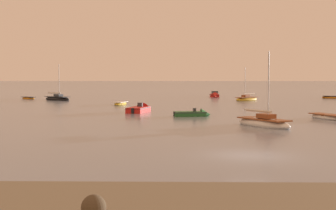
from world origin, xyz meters
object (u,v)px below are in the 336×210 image
(motorboat_moored_0, at_px, (195,114))
(sailboat_moored_1, at_px, (57,99))
(rowboat_moored_3, at_px, (120,104))
(motorboat_moored_1, at_px, (140,110))
(rowboat_moored_0, at_px, (327,117))
(rowboat_moored_2, at_px, (333,97))
(motorboat_moored_3, at_px, (215,96))
(sailboat_moored_2, at_px, (264,123))
(rowboat_moored_5, at_px, (28,98))
(sailboat_moored_0, at_px, (247,99))

(motorboat_moored_0, bearing_deg, sailboat_moored_1, 116.59)
(motorboat_moored_0, distance_m, rowboat_moored_3, 23.61)
(sailboat_moored_1, height_order, rowboat_moored_3, sailboat_moored_1)
(motorboat_moored_1, xyz_separation_m, rowboat_moored_3, (-4.33, 14.57, -0.07))
(motorboat_moored_0, xyz_separation_m, rowboat_moored_3, (-11.07, 20.85, -0.02))
(rowboat_moored_0, height_order, sailboat_moored_1, sailboat_moored_1)
(rowboat_moored_2, xyz_separation_m, motorboat_moored_1, (-36.53, -36.76, 0.07))
(rowboat_moored_0, relative_size, rowboat_moored_2, 1.08)
(motorboat_moored_3, relative_size, sailboat_moored_2, 0.73)
(rowboat_moored_3, relative_size, sailboat_moored_2, 0.62)
(motorboat_moored_1, height_order, sailboat_moored_1, sailboat_moored_1)
(rowboat_moored_5, bearing_deg, motorboat_moored_3, 51.99)
(rowboat_moored_2, bearing_deg, motorboat_moored_3, 13.81)
(motorboat_moored_0, height_order, rowboat_moored_3, motorboat_moored_0)
(sailboat_moored_0, height_order, rowboat_moored_2, sailboat_moored_0)
(rowboat_moored_3, height_order, motorboat_moored_3, motorboat_moored_3)
(rowboat_moored_0, xyz_separation_m, motorboat_moored_0, (-13.96, 3.10, -0.00))
(motorboat_moored_1, distance_m, sailboat_moored_1, 33.46)
(rowboat_moored_3, height_order, sailboat_moored_2, sailboat_moored_2)
(sailboat_moored_1, distance_m, motorboat_moored_3, 33.49)
(sailboat_moored_0, bearing_deg, motorboat_moored_0, 29.20)
(motorboat_moored_3, bearing_deg, rowboat_moored_0, 9.53)
(rowboat_moored_3, relative_size, rowboat_moored_5, 1.18)
(rowboat_moored_2, relative_size, sailboat_moored_1, 0.64)
(sailboat_moored_1, height_order, motorboat_moored_3, sailboat_moored_1)
(motorboat_moored_0, xyz_separation_m, motorboat_moored_1, (-6.74, 6.28, 0.06))
(rowboat_moored_3, bearing_deg, rowboat_moored_2, -49.59)
(sailboat_moored_2, bearing_deg, rowboat_moored_0, 99.55)
(rowboat_moored_2, bearing_deg, sailboat_moored_1, 34.17)
(sailboat_moored_0, distance_m, rowboat_moored_5, 42.88)
(sailboat_moored_2, bearing_deg, sailboat_moored_1, -178.95)
(motorboat_moored_1, distance_m, motorboat_moored_3, 43.50)
(rowboat_moored_2, distance_m, sailboat_moored_2, 58.75)
(rowboat_moored_2, height_order, sailboat_moored_2, sailboat_moored_2)
(sailboat_moored_1, bearing_deg, motorboat_moored_0, -18.48)
(sailboat_moored_2, bearing_deg, sailboat_moored_0, 140.50)
(rowboat_moored_2, xyz_separation_m, rowboat_moored_5, (-61.47, -3.86, -0.02))
(sailboat_moored_0, xyz_separation_m, motorboat_moored_1, (-17.65, -27.84, -0.02))
(rowboat_moored_2, distance_m, rowboat_moored_3, 46.49)
(motorboat_moored_0, relative_size, sailboat_moored_2, 0.62)
(sailboat_moored_2, bearing_deg, rowboat_moored_2, 122.91)
(rowboat_moored_3, distance_m, motorboat_moored_3, 31.98)
(sailboat_moored_2, bearing_deg, motorboat_moored_3, 146.77)
(sailboat_moored_1, bearing_deg, rowboat_moored_0, -8.27)
(motorboat_moored_0, relative_size, motorboat_moored_1, 0.77)
(rowboat_moored_0, distance_m, motorboat_moored_1, 22.73)
(motorboat_moored_0, height_order, motorboat_moored_1, motorboat_moored_1)
(motorboat_moored_0, bearing_deg, motorboat_moored_1, 128.08)
(sailboat_moored_1, xyz_separation_m, sailboat_moored_2, (30.47, -45.12, 0.00))
(rowboat_moored_3, bearing_deg, sailboat_moored_1, 56.74)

